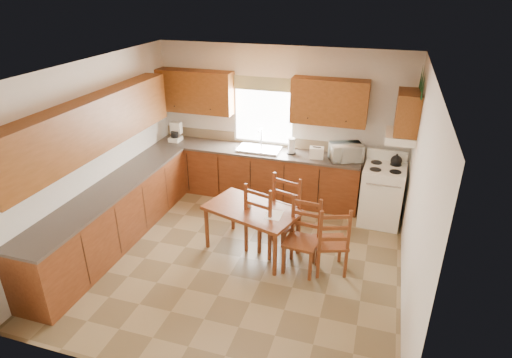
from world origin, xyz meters
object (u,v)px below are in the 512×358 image
(dining_table, at_px, (252,229))
(chair_far_left, at_px, (279,217))
(chair_near_left, at_px, (265,217))
(chair_near_right, at_px, (331,238))
(stove, at_px, (382,195))
(microwave, at_px, (346,152))
(chair_far_right, at_px, (302,238))

(dining_table, xyz_separation_m, chair_far_left, (0.38, 0.09, 0.22))
(chair_near_left, xyz_separation_m, chair_near_right, (0.99, -0.22, -0.04))
(stove, xyz_separation_m, dining_table, (-1.77, -1.44, -0.13))
(dining_table, relative_size, chair_far_left, 1.15)
(microwave, bearing_deg, chair_far_right, -122.39)
(stove, xyz_separation_m, chair_far_right, (-0.99, -1.69, 0.04))
(dining_table, bearing_deg, chair_far_right, -0.48)
(dining_table, height_order, chair_far_left, chair_far_left)
(stove, height_order, chair_far_left, chair_far_left)
(chair_near_right, bearing_deg, stove, -130.36)
(chair_near_left, distance_m, chair_far_right, 0.70)
(stove, relative_size, chair_near_left, 0.87)
(chair_far_left, height_order, chair_far_right, chair_far_left)
(stove, relative_size, chair_far_right, 0.92)
(chair_near_left, height_order, chair_far_right, chair_near_left)
(chair_near_left, relative_size, chair_near_right, 1.08)
(stove, xyz_separation_m, chair_far_left, (-1.39, -1.35, 0.09))
(dining_table, bearing_deg, chair_far_left, 30.13)
(chair_near_left, distance_m, chair_near_right, 1.02)
(stove, height_order, dining_table, stove)
(microwave, height_order, chair_far_left, microwave)
(chair_near_left, bearing_deg, chair_far_left, -160.76)
(microwave, relative_size, dining_table, 0.37)
(microwave, xyz_separation_m, dining_table, (-1.11, -1.69, -0.71))
(stove, relative_size, microwave, 2.00)
(chair_far_left, relative_size, chair_far_right, 1.10)
(microwave, xyz_separation_m, chair_far_left, (-0.73, -1.60, -0.49))
(chair_far_left, bearing_deg, dining_table, -151.06)
(microwave, height_order, dining_table, microwave)
(microwave, distance_m, chair_far_right, 2.05)
(chair_near_right, bearing_deg, microwave, -107.72)
(chair_far_left, bearing_deg, stove, 60.39)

